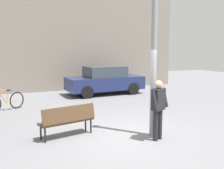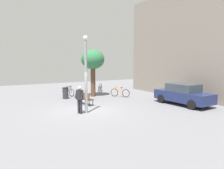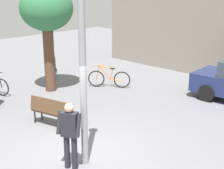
% 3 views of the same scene
% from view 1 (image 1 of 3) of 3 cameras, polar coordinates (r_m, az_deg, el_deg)
% --- Properties ---
extents(ground_plane, '(36.00, 36.00, 0.00)m').
position_cam_1_polar(ground_plane, '(7.92, 4.87, -10.90)').
color(ground_plane, slate).
extents(building_facade, '(14.65, 2.00, 9.37)m').
position_cam_1_polar(building_facade, '(17.12, -11.08, 14.93)').
color(building_facade, gray).
rests_on(building_facade, ground_plane).
extents(lamppost, '(0.28, 0.28, 4.67)m').
position_cam_1_polar(lamppost, '(7.60, 9.02, 7.91)').
color(lamppost, gray).
rests_on(lamppost, ground_plane).
extents(person_by_lamppost, '(0.63, 0.45, 1.67)m').
position_cam_1_polar(person_by_lamppost, '(7.40, 9.96, -4.57)').
color(person_by_lamppost, '#232328').
rests_on(person_by_lamppost, ground_plane).
extents(park_bench, '(1.67, 0.82, 0.92)m').
position_cam_1_polar(park_bench, '(7.72, -9.52, -7.24)').
color(park_bench, '#513823').
rests_on(park_bench, ground_plane).
extents(bicycle_orange, '(1.50, 1.10, 0.97)m').
position_cam_1_polar(bicycle_orange, '(11.57, -22.02, -3.47)').
color(bicycle_orange, black).
rests_on(bicycle_orange, ground_plane).
extents(parked_car_navy, '(4.29, 2.00, 1.55)m').
position_cam_1_polar(parked_car_navy, '(14.62, -1.55, 0.93)').
color(parked_car_navy, navy).
rests_on(parked_car_navy, ground_plane).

